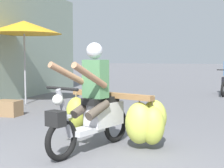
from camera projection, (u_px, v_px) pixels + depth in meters
motorbike_main_loaded at (116, 113)px, 4.93m from camera, size 1.79×1.70×1.58m
market_umbrella_near_shop at (24, 27)px, 9.35m from camera, size 2.15×2.15×2.39m
produce_crate at (8, 108)px, 7.63m from camera, size 0.56×0.40×0.36m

